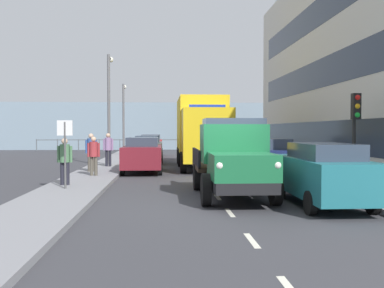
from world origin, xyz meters
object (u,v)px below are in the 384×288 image
(pedestrian_couple_a, at_px, (108,147))
(lamp_post_far, at_px, (124,112))
(car_red_oppositeside_2, at_px, (151,145))
(pedestrian_in_dark_coat, at_px, (91,149))
(car_teal_kerbside_near, at_px, (322,173))
(car_navy_kerbside_1, at_px, (267,158))
(traffic_light_near, at_px, (355,119))
(street_sign, at_px, (65,142))
(car_silver_kerbside_2, at_px, (242,151))
(lorry_cargo_yellow, at_px, (202,130))
(car_maroon_oppositeside_0, at_px, (143,154))
(car_white_oppositeside_1, at_px, (148,149))
(pedestrian_near_railing, at_px, (94,153))
(truck_vintage_green, at_px, (233,160))
(pedestrian_couple_b, at_px, (65,158))
(lamp_post_promenade, at_px, (109,99))

(pedestrian_couple_a, relative_size, lamp_post_far, 0.32)
(car_red_oppositeside_2, height_order, pedestrian_in_dark_coat, pedestrian_in_dark_coat)
(car_teal_kerbside_near, relative_size, car_navy_kerbside_1, 1.08)
(traffic_light_near, xyz_separation_m, street_sign, (9.89, 0.19, -0.79))
(car_navy_kerbside_1, bearing_deg, car_silver_kerbside_2, -90.00)
(lorry_cargo_yellow, distance_m, car_maroon_oppositeside_0, 4.15)
(car_navy_kerbside_1, xyz_separation_m, pedestrian_couple_a, (7.33, -5.18, 0.29))
(car_red_oppositeside_2, bearing_deg, car_maroon_oppositeside_0, 90.00)
(car_navy_kerbside_1, distance_m, car_white_oppositeside_1, 10.94)
(pedestrian_near_railing, bearing_deg, lamp_post_far, -89.36)
(truck_vintage_green, relative_size, car_teal_kerbside_near, 1.27)
(truck_vintage_green, distance_m, car_navy_kerbside_1, 5.54)
(pedestrian_in_dark_coat, bearing_deg, pedestrian_couple_b, 88.90)
(car_silver_kerbside_2, relative_size, car_white_oppositeside_1, 1.00)
(lamp_post_far, bearing_deg, traffic_light_near, 116.70)
(car_red_oppositeside_2, distance_m, pedestrian_couple_b, 18.94)
(pedestrian_couple_b, xyz_separation_m, traffic_light_near, (-10.12, 0.78, 1.36))
(pedestrian_near_railing, bearing_deg, truck_vintage_green, 132.70)
(pedestrian_in_dark_coat, bearing_deg, traffic_light_near, 150.40)
(lorry_cargo_yellow, relative_size, car_teal_kerbside_near, 1.85)
(car_white_oppositeside_1, relative_size, pedestrian_couple_a, 2.54)
(pedestrian_couple_b, bearing_deg, car_teal_kerbside_near, 154.25)
(pedestrian_in_dark_coat, bearing_deg, car_teal_kerbside_near, 131.67)
(car_teal_kerbside_near, distance_m, car_white_oppositeside_1, 16.83)
(traffic_light_near, relative_size, lamp_post_far, 0.58)
(truck_vintage_green, distance_m, car_red_oppositeside_2, 21.42)
(pedestrian_couple_a, height_order, traffic_light_near, traffic_light_near)
(truck_vintage_green, xyz_separation_m, pedestrian_couple_b, (5.59, -2.40, -0.06))
(lamp_post_promenade, relative_size, lamp_post_far, 1.11)
(pedestrian_in_dark_coat, bearing_deg, car_navy_kerbside_1, 163.68)
(car_teal_kerbside_near, relative_size, car_red_oppositeside_2, 0.96)
(truck_vintage_green, relative_size, pedestrian_in_dark_coat, 3.19)
(traffic_light_near, bearing_deg, car_navy_kerbside_1, -56.37)
(car_maroon_oppositeside_0, relative_size, pedestrian_in_dark_coat, 2.32)
(car_navy_kerbside_1, relative_size, lamp_post_promenade, 0.67)
(street_sign, bearing_deg, lamp_post_far, -90.28)
(car_silver_kerbside_2, relative_size, pedestrian_in_dark_coat, 2.53)
(car_teal_kerbside_near, bearing_deg, car_silver_kerbside_2, -90.00)
(pedestrian_couple_a, height_order, lamp_post_promenade, lamp_post_promenade)
(car_navy_kerbside_1, xyz_separation_m, car_silver_kerbside_2, (-0.00, -5.82, 0.00))
(car_navy_kerbside_1, distance_m, car_maroon_oppositeside_0, 6.22)
(car_maroon_oppositeside_0, bearing_deg, truck_vintage_green, 111.21)
(pedestrian_couple_a, xyz_separation_m, lamp_post_far, (0.18, -10.86, 2.31))
(lorry_cargo_yellow, distance_m, car_red_oppositeside_2, 11.08)
(truck_vintage_green, relative_size, car_red_oppositeside_2, 1.21)
(pedestrian_near_railing, height_order, traffic_light_near, traffic_light_near)
(car_navy_kerbside_1, height_order, pedestrian_couple_b, pedestrian_couple_b)
(pedestrian_couple_b, relative_size, pedestrian_in_dark_coat, 0.93)
(car_white_oppositeside_1, bearing_deg, lamp_post_promenade, 57.35)
(car_maroon_oppositeside_0, distance_m, car_red_oppositeside_2, 13.05)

